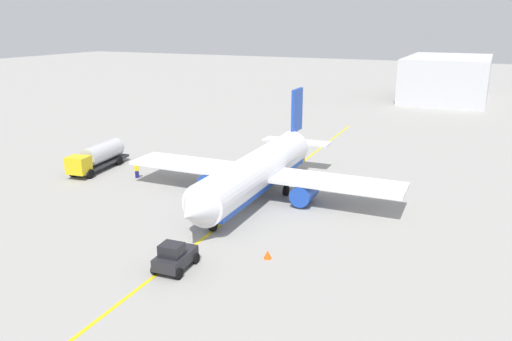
{
  "coord_description": "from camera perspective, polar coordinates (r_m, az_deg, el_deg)",
  "views": [
    {
      "loc": [
        45.05,
        21.05,
        17.8
      ],
      "look_at": [
        0.0,
        0.0,
        3.0
      ],
      "focal_mm": 35.35,
      "sensor_mm": 36.0,
      "label": 1
    }
  ],
  "objects": [
    {
      "name": "ground_plane",
      "position": [
        52.82,
        0.0,
        -3.12
      ],
      "size": [
        400.0,
        400.0,
        0.0
      ],
      "primitive_type": "plane",
      "color": "#9E9B96"
    },
    {
      "name": "pushback_tug",
      "position": [
        38.36,
        -9.18,
        -9.62
      ],
      "size": [
        3.73,
        2.54,
        2.2
      ],
      "color": "#232328",
      "rests_on": "ground"
    },
    {
      "name": "taxi_line_marking",
      "position": [
        52.81,
        0.0,
        -3.11
      ],
      "size": [
        82.28,
        2.33,
        0.01
      ],
      "primitive_type": "cube",
      "rotation": [
        0.0,
        0.0,
        0.02
      ],
      "color": "yellow",
      "rests_on": "ground"
    },
    {
      "name": "fuel_tanker",
      "position": [
        65.28,
        -17.48,
        1.53
      ],
      "size": [
        10.06,
        3.76,
        3.15
      ],
      "color": "#2D2D33",
      "rests_on": "ground"
    },
    {
      "name": "refueling_worker",
      "position": [
        60.98,
        -13.34,
        -0.05
      ],
      "size": [
        0.6,
        0.63,
        1.71
      ],
      "color": "navy",
      "rests_on": "ground"
    },
    {
      "name": "airplane",
      "position": [
        52.34,
        0.2,
        -0.11
      ],
      "size": [
        29.55,
        30.06,
        9.92
      ],
      "color": "white",
      "rests_on": "ground"
    },
    {
      "name": "distant_hangar",
      "position": [
        128.16,
        20.79,
        9.75
      ],
      "size": [
        30.03,
        18.32,
        9.87
      ],
      "color": "silver",
      "rests_on": "ground"
    },
    {
      "name": "safety_cone_nose",
      "position": [
        39.75,
        1.33,
        -9.47
      ],
      "size": [
        0.63,
        0.63,
        0.7
      ],
      "primitive_type": "cone",
      "color": "#F2590F",
      "rests_on": "ground"
    }
  ]
}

